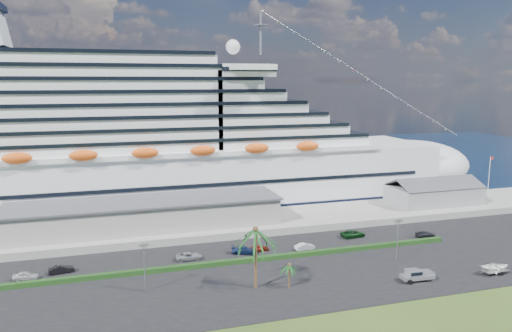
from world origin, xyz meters
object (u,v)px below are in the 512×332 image
object	(u,v)px
parked_car_3	(244,250)
boat_trailer	(496,267)
cruise_ship	(150,148)
pickup_truck	(417,275)

from	to	relation	value
parked_car_3	boat_trailer	bearing A→B (deg)	-98.26
boat_trailer	cruise_ship	bearing A→B (deg)	129.53
parked_car_3	boat_trailer	xyz separation A→B (m)	(40.87, -23.76, 0.48)
parked_car_3	pickup_truck	size ratio (longest dim) A/B	0.85
parked_car_3	boat_trailer	world-z (taller)	boat_trailer
parked_car_3	pickup_truck	world-z (taller)	pickup_truck
pickup_truck	boat_trailer	xyz separation A→B (m)	(15.76, -1.49, 0.08)
pickup_truck	cruise_ship	bearing A→B (deg)	121.09
cruise_ship	parked_car_3	xyz separation A→B (m)	(14.33, -43.15, -15.83)
parked_car_3	pickup_truck	bearing A→B (deg)	-109.66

